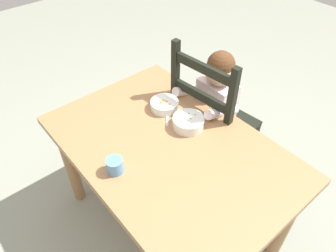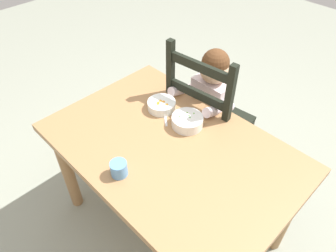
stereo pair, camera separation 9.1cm
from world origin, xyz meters
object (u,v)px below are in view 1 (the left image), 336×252
Objects in this scene: dining_table at (169,160)px; bowl_of_carrots at (164,105)px; bowl_of_peas at (188,122)px; spoon at (167,114)px; dining_chair at (211,124)px; drinking_cup at (115,165)px; child_figure at (213,103)px.

bowl_of_carrots is at bearing 145.36° from dining_table.
bowl_of_peas is 1.38× the size of spoon.
dining_chair is 0.79m from drinking_cup.
spoon is (-0.14, -0.02, -0.03)m from bowl_of_peas.
dining_chair is at bearing 106.97° from bowl_of_peas.
spoon is (-0.18, 0.14, 0.11)m from dining_table.
drinking_cup is at bearing -82.58° from dining_chair.
dining_chair reaches higher than bowl_of_carrots.
bowl_of_carrots is at bearing 156.09° from spoon.
dining_table is 10.42× the size of spoon.
dining_chair is at bearing 80.94° from spoon.
child_figure is 0.32m from bowl_of_peas.
spoon is at bearing 109.10° from drinking_cup.
child_figure reaches higher than bowl_of_peas.
child_figure is at bearing 81.83° from spoon.
drinking_cup is at bearing -97.11° from dining_table.
bowl_of_carrots is at bearing -108.93° from dining_chair.
bowl_of_carrots is 0.06m from spoon.
drinking_cup reaches higher than dining_table.
child_figure reaches higher than drinking_cup.
dining_chair is 8.77× the size of spoon.
drinking_cup is (-0.04, -0.29, 0.14)m from dining_table.
bowl_of_peas is at bearing 9.09° from spoon.
dining_table is 1.19× the size of dining_chair.
child_figure reaches higher than spoon.
spoon reaches higher than dining_table.
drinking_cup reaches higher than spoon.
dining_table is 16.22× the size of drinking_cup.
bowl_of_carrots reaches higher than spoon.
dining_chair is 0.40m from bowl_of_peas.
bowl_of_carrots is (-0.23, 0.16, 0.13)m from dining_table.
bowl_of_peas reaches higher than spoon.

